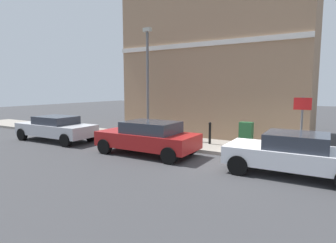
% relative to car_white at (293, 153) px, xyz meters
% --- Properties ---
extents(ground, '(80.00, 80.00, 0.00)m').
position_rel_car_white_xyz_m(ground, '(0.74, 1.81, -0.71)').
color(ground, '#38383A').
extents(sidewalk, '(2.66, 30.00, 0.15)m').
position_rel_car_white_xyz_m(sidewalk, '(2.61, 7.81, -0.63)').
color(sidewalk, gray).
rests_on(sidewalk, ground).
extents(corner_building, '(6.20, 10.26, 8.89)m').
position_rel_car_white_xyz_m(corner_building, '(6.99, 4.94, 3.74)').
color(corner_building, '#937256').
rests_on(corner_building, ground).
extents(car_white, '(1.96, 4.06, 1.36)m').
position_rel_car_white_xyz_m(car_white, '(0.00, 0.00, 0.00)').
color(car_white, silver).
rests_on(car_white, ground).
extents(car_red, '(1.94, 4.25, 1.40)m').
position_rel_car_white_xyz_m(car_red, '(-0.03, 5.54, 0.03)').
color(car_red, maroon).
rests_on(car_red, ground).
extents(car_silver, '(1.89, 4.51, 1.31)m').
position_rel_car_white_xyz_m(car_silver, '(-0.01, 11.44, -0.01)').
color(car_silver, '#B7B7BC').
rests_on(car_silver, ground).
extents(utility_cabinet, '(0.46, 0.61, 1.15)m').
position_rel_car_white_xyz_m(utility_cabinet, '(2.58, 2.17, -0.03)').
color(utility_cabinet, '#1E4C28').
rests_on(utility_cabinet, sidewalk).
extents(bollard_near_cabinet, '(0.14, 0.14, 1.04)m').
position_rel_car_white_xyz_m(bollard_near_cabinet, '(2.68, 3.89, -0.00)').
color(bollard_near_cabinet, black).
rests_on(bollard_near_cabinet, sidewalk).
extents(bollard_far_kerb, '(0.14, 0.14, 1.04)m').
position_rel_car_white_xyz_m(bollard_far_kerb, '(1.52, 5.19, -0.00)').
color(bollard_far_kerb, black).
rests_on(bollard_far_kerb, sidewalk).
extents(street_sign, '(0.08, 0.60, 2.30)m').
position_rel_car_white_xyz_m(street_sign, '(1.71, -0.06, 0.95)').
color(street_sign, '#59595B').
rests_on(street_sign, sidewalk).
extents(lamppost, '(0.20, 0.44, 5.72)m').
position_rel_car_white_xyz_m(lamppost, '(2.75, 7.47, 2.59)').
color(lamppost, '#59595B').
rests_on(lamppost, sidewalk).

